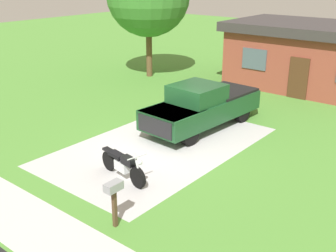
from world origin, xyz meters
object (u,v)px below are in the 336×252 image
Objects in this scene: motorcycle at (123,165)px; pickup_truck at (203,105)px; neighbor_house at (319,56)px; mailbox at (114,193)px.

pickup_truck is (-0.68, 5.36, 0.48)m from motorcycle.
motorcycle is 14.35m from neighbor_house.
pickup_truck reaches higher than motorcycle.
neighbor_house is (1.37, 8.91, 0.84)m from pickup_truck.
motorcycle is 0.38× the size of pickup_truck.
pickup_truck is at bearing 107.79° from mailbox.
mailbox is (1.68, -1.98, 0.51)m from motorcycle.
mailbox is 16.31m from neighbor_house.
motorcycle is at bearing -92.77° from neighbor_house.
motorcycle is at bearing 130.30° from mailbox.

